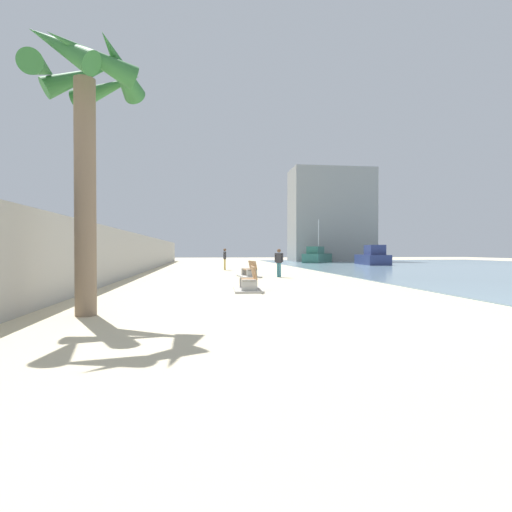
% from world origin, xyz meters
% --- Properties ---
extents(ground_plane, '(120.00, 120.00, 0.00)m').
position_xyz_m(ground_plane, '(0.00, 18.00, 0.00)').
color(ground_plane, beige).
extents(seawall, '(0.80, 64.00, 2.73)m').
position_xyz_m(seawall, '(-7.50, 18.00, 1.37)').
color(seawall, '#ADAAA3').
rests_on(seawall, ground).
extents(palm_tree, '(2.78, 3.03, 6.93)m').
position_xyz_m(palm_tree, '(-5.56, -0.65, 5.13)').
color(palm_tree, '#7A6651').
rests_on(palm_tree, ground).
extents(bench_near, '(1.19, 2.14, 0.98)m').
position_xyz_m(bench_near, '(-0.91, 4.78, 0.23)').
color(bench_near, '#ADAAA3').
rests_on(bench_near, ground).
extents(bench_far, '(1.36, 2.23, 0.98)m').
position_xyz_m(bench_far, '(0.04, 12.89, 0.23)').
color(bench_far, '#ADAAA3').
rests_on(bench_far, ground).
extents(person_walking, '(0.49, 0.30, 1.71)m').
position_xyz_m(person_walking, '(1.78, 12.49, 1.00)').
color(person_walking, teal).
rests_on(person_walking, ground).
extents(person_standing, '(0.25, 0.52, 1.78)m').
position_xyz_m(person_standing, '(-1.00, 21.54, 1.05)').
color(person_standing, gold).
rests_on(person_standing, ground).
extents(boat_mid_bay, '(2.97, 6.11, 2.16)m').
position_xyz_m(boat_mid_bay, '(15.73, 30.64, 0.84)').
color(boat_mid_bay, navy).
rests_on(boat_mid_bay, water_bay).
extents(boat_distant, '(5.77, 7.78, 5.68)m').
position_xyz_m(boat_distant, '(12.04, 39.48, 0.82)').
color(boat_distant, '#337060').
rests_on(boat_distant, water_bay).
extents(harbor_building, '(12.00, 6.00, 13.57)m').
position_xyz_m(harbor_building, '(16.04, 46.00, 6.78)').
color(harbor_building, gray).
rests_on(harbor_building, ground).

